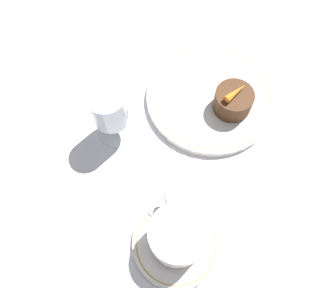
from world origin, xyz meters
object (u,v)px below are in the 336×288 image
object	(u,v)px
fork	(223,182)
dessert_cake	(233,101)
dinner_plate	(211,99)
coffee_cup	(177,236)
wine_glass	(110,111)

from	to	relation	value
fork	dessert_cake	size ratio (longest dim) A/B	2.80
fork	dessert_cake	distance (m)	0.15
dinner_plate	dessert_cake	size ratio (longest dim) A/B	3.50
dinner_plate	dessert_cake	bearing A→B (deg)	-138.37
coffee_cup	dessert_cake	size ratio (longest dim) A/B	1.60
wine_glass	dessert_cake	distance (m)	0.22
coffee_cup	fork	world-z (taller)	coffee_cup
dinner_plate	fork	xyz separation A→B (m)	(-0.16, 0.03, -0.01)
dinner_plate	dessert_cake	distance (m)	0.05
dinner_plate	coffee_cup	distance (m)	0.28
dinner_plate	dessert_cake	world-z (taller)	dessert_cake
fork	dessert_cake	world-z (taller)	dessert_cake
coffee_cup	fork	xyz separation A→B (m)	(0.07, -0.11, -0.04)
coffee_cup	wine_glass	bearing A→B (deg)	13.26
dinner_plate	wine_glass	distance (m)	0.20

